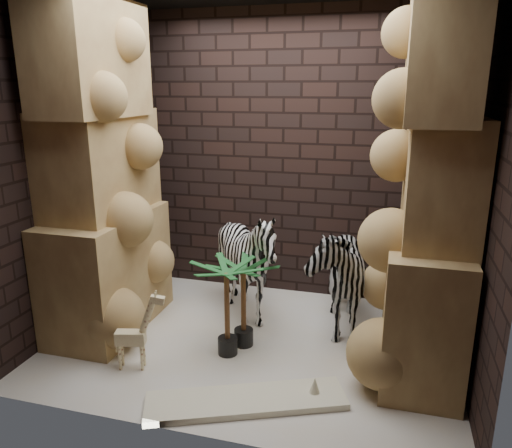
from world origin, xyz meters
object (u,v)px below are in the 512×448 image
(zebra_left, at_px, (247,268))
(surfboard, at_px, (246,401))
(palm_front, at_px, (243,303))
(palm_back, at_px, (227,309))
(giraffe_toy, at_px, (130,329))
(zebra_right, at_px, (334,263))

(zebra_left, relative_size, surfboard, 0.81)
(palm_front, distance_m, palm_back, 0.20)
(palm_front, height_order, palm_back, palm_back)
(zebra_left, bearing_deg, palm_back, -81.82)
(giraffe_toy, relative_size, surfboard, 0.48)
(zebra_right, bearing_deg, giraffe_toy, -153.45)
(palm_front, xyz_separation_m, palm_back, (-0.09, -0.18, 0.02))
(surfboard, bearing_deg, zebra_right, 48.31)
(zebra_right, distance_m, palm_back, 1.11)
(zebra_right, height_order, palm_back, zebra_right)
(giraffe_toy, distance_m, palm_back, 0.80)
(zebra_left, relative_size, palm_front, 1.46)
(giraffe_toy, bearing_deg, palm_front, 23.31)
(surfboard, bearing_deg, palm_front, 84.89)
(palm_front, relative_size, palm_back, 0.96)
(palm_back, bearing_deg, surfboard, -60.63)
(zebra_right, xyz_separation_m, palm_back, (-0.81, -0.73, -0.23))
(zebra_right, bearing_deg, palm_back, -148.86)
(palm_front, relative_size, surfboard, 0.55)
(giraffe_toy, relative_size, palm_back, 0.83)
(giraffe_toy, height_order, palm_front, palm_front)
(palm_front, height_order, surfboard, palm_front)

